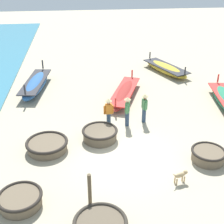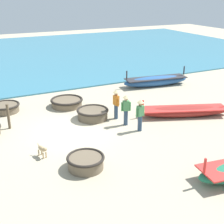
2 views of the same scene
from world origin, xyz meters
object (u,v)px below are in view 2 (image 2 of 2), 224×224
(long_boat_red_hull, at_px, (156,81))
(fisherman_by_coracle, at_px, (140,113))
(coracle_weathered, at_px, (93,113))
(fisherman_standing_left, at_px, (126,108))
(mooring_post_inland, at_px, (8,117))
(coracle_center, at_px, (67,102))
(long_boat_blue_hull, at_px, (184,111))
(coracle_upturned, at_px, (5,108))
(dog, at_px, (42,149))
(coracle_front_left, at_px, (86,162))
(fisherman_with_hat, at_px, (116,102))

(long_boat_red_hull, relative_size, fisherman_by_coracle, 3.11)
(coracle_weathered, relative_size, fisherman_standing_left, 1.07)
(coracle_weathered, xyz_separation_m, mooring_post_inland, (-0.70, -4.40, 0.36))
(coracle_center, bearing_deg, coracle_weathered, 14.49)
(fisherman_standing_left, relative_size, mooring_post_inland, 1.24)
(long_boat_blue_hull, bearing_deg, coracle_upturned, -119.86)
(long_boat_red_hull, height_order, fisherman_by_coracle, fisherman_by_coracle)
(coracle_upturned, bearing_deg, fisherman_by_coracle, 44.83)
(coracle_upturned, height_order, long_boat_red_hull, long_boat_red_hull)
(coracle_center, height_order, dog, dog)
(coracle_upturned, height_order, mooring_post_inland, mooring_post_inland)
(long_boat_red_hull, bearing_deg, fisherman_by_coracle, -39.33)
(coracle_upturned, bearing_deg, coracle_weathered, 52.30)
(coracle_weathered, distance_m, mooring_post_inland, 4.47)
(long_boat_blue_hull, height_order, mooring_post_inland, mooring_post_inland)
(coracle_front_left, relative_size, fisherman_by_coracle, 0.93)
(dog, bearing_deg, long_boat_blue_hull, 97.20)
(fisherman_standing_left, bearing_deg, coracle_center, -155.02)
(long_boat_blue_hull, relative_size, fisherman_standing_left, 3.14)
(fisherman_standing_left, bearing_deg, fisherman_by_coracle, 16.37)
(coracle_upturned, distance_m, long_boat_red_hull, 11.01)
(coracle_center, height_order, fisherman_by_coracle, fisherman_by_coracle)
(coracle_upturned, bearing_deg, long_boat_blue_hull, 60.14)
(coracle_upturned, height_order, fisherman_with_hat, fisherman_with_hat)
(long_boat_red_hull, bearing_deg, coracle_weathered, -60.36)
(coracle_upturned, distance_m, fisherman_standing_left, 7.32)
(coracle_front_left, bearing_deg, coracle_weathered, 153.95)
(coracle_front_left, xyz_separation_m, long_boat_blue_hull, (-2.74, 7.13, 0.01))
(long_boat_red_hull, bearing_deg, fisherman_with_hat, -51.73)
(coracle_front_left, height_order, long_boat_blue_hull, long_boat_blue_hull)
(coracle_front_left, relative_size, fisherman_standing_left, 0.93)
(long_boat_blue_hull, bearing_deg, mooring_post_inland, -105.94)
(coracle_center, distance_m, fisherman_standing_left, 4.58)
(coracle_center, bearing_deg, coracle_upturned, -101.33)
(long_boat_blue_hull, height_order, fisherman_by_coracle, fisherman_by_coracle)
(fisherman_with_hat, distance_m, mooring_post_inland, 5.74)
(fisherman_by_coracle, bearing_deg, coracle_front_left, -60.72)
(coracle_front_left, xyz_separation_m, fisherman_standing_left, (-3.12, 3.54, 0.66))
(fisherman_by_coracle, bearing_deg, coracle_center, -156.59)
(coracle_front_left, xyz_separation_m, mooring_post_inland, (-5.38, -2.12, 0.37))
(fisherman_standing_left, bearing_deg, dog, -73.40)
(mooring_post_inland, bearing_deg, coracle_center, 116.25)
(mooring_post_inland, bearing_deg, coracle_weathered, 80.97)
(coracle_weathered, bearing_deg, mooring_post_inland, -99.03)
(coracle_front_left, relative_size, long_boat_blue_hull, 0.30)
(coracle_front_left, height_order, fisherman_standing_left, fisherman_standing_left)
(coracle_center, xyz_separation_m, fisherman_with_hat, (3.10, 1.84, 0.69))
(fisherman_standing_left, bearing_deg, mooring_post_inland, -111.75)
(coracle_front_left, distance_m, dog, 2.13)
(coracle_center, bearing_deg, long_boat_blue_hull, 50.78)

